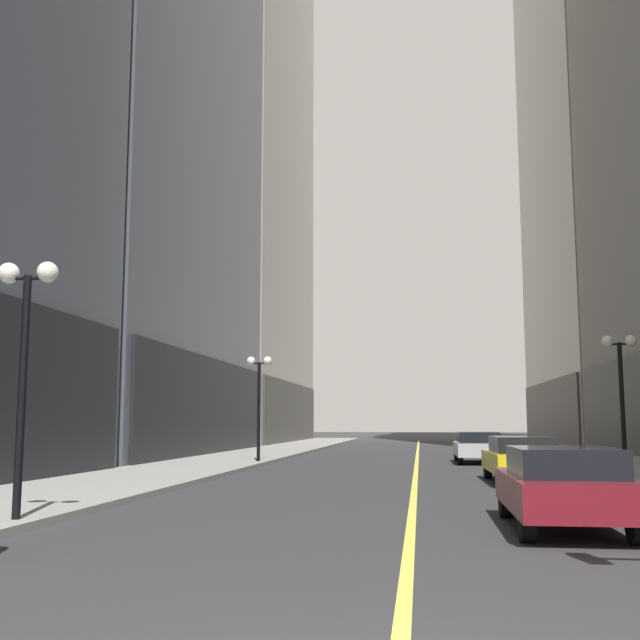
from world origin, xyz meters
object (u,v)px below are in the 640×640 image
at_px(car_maroon, 563,485).
at_px(street_lamp_left_far, 259,385).
at_px(car_silver, 478,446).
at_px(street_lamp_left_near, 25,331).
at_px(street_lamp_right_mid, 621,373).
at_px(car_yellow, 521,458).

bearing_deg(car_maroon, street_lamp_left_far, 115.85).
relative_size(car_maroon, street_lamp_left_far, 0.96).
xyz_separation_m(car_maroon, car_silver, (0.13, 20.81, 0.00)).
relative_size(car_maroon, street_lamp_left_near, 0.96).
bearing_deg(car_maroon, street_lamp_right_mid, 71.70).
relative_size(car_maroon, street_lamp_right_mid, 0.96).
xyz_separation_m(car_silver, street_lamp_left_far, (-8.99, -2.53, 2.54)).
bearing_deg(street_lamp_left_far, car_silver, 15.74).
bearing_deg(car_maroon, car_yellow, 86.62).
distance_m(car_yellow, street_lamp_left_far, 12.86).
bearing_deg(car_maroon, car_silver, 89.63).
height_order(street_lamp_left_near, street_lamp_right_mid, same).
bearing_deg(street_lamp_right_mid, street_lamp_left_far, 153.59).
xyz_separation_m(street_lamp_left_near, street_lamp_right_mid, (12.80, 12.88, 0.00)).
height_order(street_lamp_left_near, street_lamp_left_far, same).
xyz_separation_m(car_yellow, street_lamp_right_mid, (3.36, 2.00, 2.54)).
bearing_deg(street_lamp_right_mid, car_silver, 113.19).
bearing_deg(car_maroon, street_lamp_left_near, -173.84).
height_order(car_yellow, street_lamp_right_mid, street_lamp_right_mid).
height_order(car_silver, street_lamp_left_far, street_lamp_left_far).
bearing_deg(car_yellow, street_lamp_left_near, -130.97).
relative_size(car_silver, street_lamp_left_near, 1.07).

